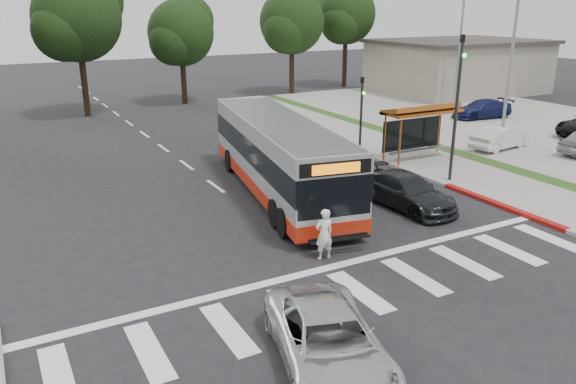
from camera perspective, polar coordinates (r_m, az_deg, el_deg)
ground at (r=20.01m, az=-1.03°, el=-4.06°), size 140.00×140.00×0.00m
sidewalk_east at (r=32.16m, az=9.85°, el=4.52°), size 4.00×40.00×0.12m
curb_east at (r=30.98m, az=6.93°, el=4.15°), size 0.30×40.00×0.15m
curb_east_red at (r=23.91m, az=20.83°, el=-1.29°), size 0.32×6.00×0.15m
parking_lot at (r=41.81m, az=21.29°, el=6.73°), size 18.00×36.00×0.10m
commercial_building at (r=54.66m, az=16.84°, el=11.97°), size 14.00×10.00×4.40m
building_roof_cap at (r=54.48m, az=17.08°, el=14.42°), size 14.60×10.60×0.30m
crosswalk_ladder at (r=16.17m, az=7.32°, el=-9.99°), size 18.00×2.60×0.01m
bus_shelter at (r=29.39m, az=13.28°, el=7.56°), size 4.20×1.60×2.86m
traffic_signal_ne_tall at (r=25.74m, az=16.84°, el=9.23°), size 0.18×0.37×6.50m
traffic_signal_ne_short at (r=31.22m, az=7.49°, el=8.75°), size 0.18×0.37×4.00m
lot_light_front at (r=34.75m, az=21.95°, el=14.29°), size 1.90×0.35×9.01m
lot_light_mid at (r=45.94m, az=17.20°, el=15.50°), size 1.90×0.35×9.01m
tree_ne_a at (r=50.83m, az=0.43°, el=17.04°), size 6.16×5.74×9.30m
tree_ne_b at (r=56.19m, az=5.96°, el=17.62°), size 6.16×5.74×10.02m
tree_north_a at (r=42.99m, az=-20.57°, el=16.37°), size 6.60×6.15×10.17m
tree_north_b at (r=46.84m, az=-10.77°, el=15.72°), size 5.72×5.33×8.43m
transit_bus at (r=23.63m, az=-0.95°, el=3.54°), size 4.81×12.51×3.16m
pedestrian at (r=17.67m, az=3.70°, el=-4.30°), size 0.63×0.43×1.68m
dark_sedan at (r=22.71m, az=11.95°, el=0.09°), size 2.13×4.67×1.32m
silver_suv_south at (r=12.75m, az=4.18°, el=-14.95°), size 3.40×5.16×1.32m
parked_car_1 at (r=33.17m, az=20.72°, el=5.20°), size 3.95×1.81×1.26m
parked_car_3 at (r=42.04m, az=19.10°, el=7.98°), size 4.57×2.29×1.27m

